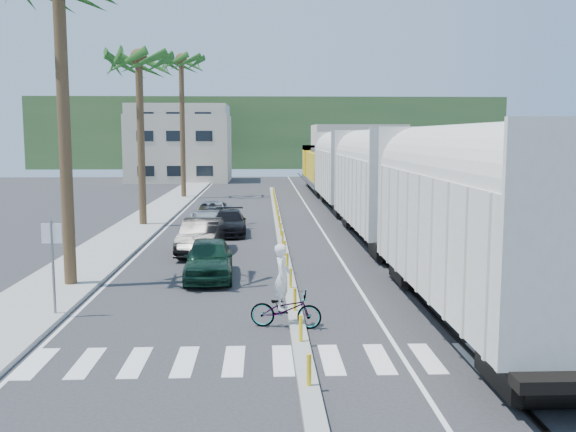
# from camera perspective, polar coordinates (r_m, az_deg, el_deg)

# --- Properties ---
(ground) EXTENTS (140.00, 140.00, 0.00)m
(ground) POSITION_cam_1_polar(r_m,az_deg,el_deg) (18.11, 0.94, -10.54)
(ground) COLOR #28282B
(ground) RESTS_ON ground
(sidewalk) EXTENTS (3.00, 90.00, 0.15)m
(sidewalk) POSITION_cam_1_polar(r_m,az_deg,el_deg) (43.23, -12.29, -0.24)
(sidewalk) COLOR gray
(sidewalk) RESTS_ON ground
(rails) EXTENTS (1.56, 100.00, 0.06)m
(rails) POSITION_cam_1_polar(r_m,az_deg,el_deg) (45.95, 5.21, 0.26)
(rails) COLOR black
(rails) RESTS_ON ground
(median) EXTENTS (0.45, 60.00, 0.85)m
(median) POSITION_cam_1_polar(r_m,az_deg,el_deg) (37.59, -0.77, -1.15)
(median) COLOR gray
(median) RESTS_ON ground
(crosswalk) EXTENTS (14.00, 2.20, 0.01)m
(crosswalk) POSITION_cam_1_polar(r_m,az_deg,el_deg) (16.22, 1.35, -12.66)
(crosswalk) COLOR silver
(crosswalk) RESTS_ON ground
(lane_markings) EXTENTS (9.42, 90.00, 0.01)m
(lane_markings) POSITION_cam_1_polar(r_m,az_deg,el_deg) (42.60, -3.84, -0.30)
(lane_markings) COLOR silver
(lane_markings) RESTS_ON ground
(freight_train) EXTENTS (3.00, 60.94, 5.85)m
(freight_train) POSITION_cam_1_polar(r_m,az_deg,el_deg) (39.31, 6.48, 3.30)
(freight_train) COLOR beige
(freight_train) RESTS_ON ground
(palm_trees) EXTENTS (3.50, 37.20, 13.75)m
(palm_trees) POSITION_cam_1_polar(r_m,az_deg,el_deg) (40.91, -12.70, 14.41)
(palm_trees) COLOR brown
(palm_trees) RESTS_ON ground
(street_sign) EXTENTS (0.60, 0.08, 3.00)m
(street_sign) POSITION_cam_1_polar(r_m,az_deg,el_deg) (20.55, -20.20, -3.19)
(street_sign) COLOR slate
(street_sign) RESTS_ON ground
(buildings) EXTENTS (38.00, 27.00, 10.00)m
(buildings) POSITION_cam_1_polar(r_m,az_deg,el_deg) (89.06, -5.82, 6.35)
(buildings) COLOR beige
(buildings) RESTS_ON ground
(hillside) EXTENTS (80.00, 20.00, 12.00)m
(hillside) POSITION_cam_1_polar(r_m,az_deg,el_deg) (117.23, -1.83, 7.36)
(hillside) COLOR #385628
(hillside) RESTS_ON ground
(car_lead) EXTENTS (2.26, 4.73, 1.55)m
(car_lead) POSITION_cam_1_polar(r_m,az_deg,el_deg) (25.04, -7.06, -3.79)
(car_lead) COLOR black
(car_lead) RESTS_ON ground
(car_second) EXTENTS (2.35, 5.15, 1.63)m
(car_second) POSITION_cam_1_polar(r_m,az_deg,el_deg) (30.31, -7.71, -1.83)
(car_second) COLOR black
(car_second) RESTS_ON ground
(car_third) EXTENTS (2.24, 4.81, 1.35)m
(car_third) POSITION_cam_1_polar(r_m,az_deg,el_deg) (36.09, -5.26, -0.58)
(car_third) COLOR black
(car_third) RESTS_ON ground
(car_rear) EXTENTS (2.51, 5.24, 1.44)m
(car_rear) POSITION_cam_1_polar(r_m,az_deg,el_deg) (40.14, -6.77, 0.24)
(car_rear) COLOR #B5B7BA
(car_rear) RESTS_ON ground
(cyclist) EXTENTS (1.53, 2.35, 2.44)m
(cyclist) POSITION_cam_1_polar(r_m,az_deg,el_deg) (18.58, -0.26, -7.60)
(cyclist) COLOR #9EA0A5
(cyclist) RESTS_ON ground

